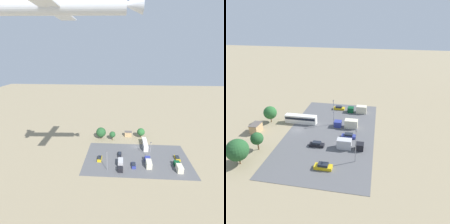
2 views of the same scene
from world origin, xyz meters
The scene contains 16 objects.
ground_plane centered at (0.00, 0.00, 0.00)m, with size 400.00×400.00×0.00m, color gray.
parking_lot_surface centered at (0.00, 11.92, 0.04)m, with size 52.12×29.28×0.08m.
shed_building centered at (3.78, -13.31, 1.55)m, with size 4.55×2.93×3.09m.
bus centered at (-5.44, -0.51, 1.75)m, with size 2.51×11.73×3.09m.
parked_car_0 centered at (8.63, 9.45, 0.71)m, with size 1.74×4.52×1.50m.
parked_car_1 centered at (1.83, 18.29, 0.70)m, with size 1.87×4.64×1.50m.
parked_car_2 centered at (-20.35, 11.02, 0.68)m, with size 2.00×4.76×1.44m.
parked_car_3 centered at (18.58, 13.98, 0.75)m, with size 1.97×4.75×1.60m.
parked_truck_0 centered at (8.07, 19.13, 1.44)m, with size 2.35×8.00×2.97m.
parked_truck_1 centered at (-18.60, 19.41, 1.42)m, with size 2.57×7.62×2.92m.
parked_truck_2 centered at (-5.19, 16.85, 1.44)m, with size 2.56×8.35×2.98m.
tree_near_shed centered at (-4.14, -11.78, 3.84)m, with size 4.80×4.80×6.24m.
tree_apron_mid centered at (13.49, -7.17, 3.80)m, with size 3.71×3.71×5.67m.
tree_apron_far centered at (20.67, -8.65, 4.38)m, with size 5.97×5.97×7.37m.
light_pole_lot_centre centered at (-6.59, 11.57, 5.21)m, with size 0.90×0.28×9.38m.
light_pole_lot_edge centered at (14.14, 21.84, 5.49)m, with size 0.90×0.28×9.94m.
Camera 2 is at (63.07, 26.23, 37.06)m, focal length 35.00 mm.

